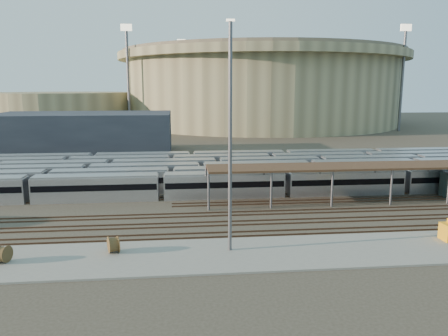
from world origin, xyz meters
name	(u,v)px	position (x,y,z in m)	size (l,w,h in m)	color
ground	(269,211)	(0.00, 0.00, 0.00)	(420.00, 420.00, 0.00)	#383026
apron	(250,254)	(-5.00, -15.00, 0.10)	(50.00, 9.00, 0.20)	gray
subway_trains	(241,172)	(-1.23, 18.50, 1.80)	(127.08, 23.90, 3.60)	silver
inspection_shed	(412,166)	(22.00, 4.00, 4.98)	(60.30, 6.00, 5.30)	#555459
empty_tracks	(277,222)	(0.00, -5.00, 0.09)	(170.00, 9.62, 0.18)	#4C3323
stadium	(261,86)	(25.00, 140.00, 16.47)	(124.00, 124.00, 32.50)	#948C64
secondary_arena	(60,110)	(-60.00, 130.00, 7.00)	(56.00, 56.00, 14.00)	#948C64
service_building	(85,133)	(-35.00, 55.00, 5.00)	(42.00, 20.00, 10.00)	#1E232D
floodlight_0	(128,75)	(-30.00, 110.00, 20.65)	(4.00, 1.00, 38.40)	#555459
floodlight_2	(403,75)	(70.00, 100.00, 20.65)	(4.00, 1.00, 38.40)	#555459
floodlight_3	(182,77)	(-10.00, 160.00, 20.65)	(4.00, 1.00, 38.40)	#555459
cable_reel_west	(2,254)	(-28.50, -15.04, 1.01)	(1.63, 1.63, 0.90)	brown
cable_reel_east	(113,245)	(-18.50, -13.53, 1.03)	(1.66, 1.66, 0.92)	brown
yard_light_pole	(230,139)	(-6.89, -14.02, 11.48)	(0.81, 0.36, 22.38)	#555459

